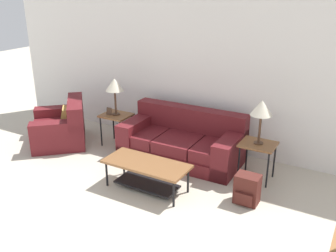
{
  "coord_description": "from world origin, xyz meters",
  "views": [
    {
      "loc": [
        2.38,
        -1.36,
        2.81
      ],
      "look_at": [
        -0.2,
        3.18,
        0.8
      ],
      "focal_mm": 40.0,
      "sensor_mm": 36.0,
      "label": 1
    }
  ],
  "objects_px": {
    "armchair": "(62,128)",
    "side_table_left": "(116,118)",
    "couch": "(182,142)",
    "side_table_right": "(258,148)",
    "table_lamp_left": "(114,85)",
    "table_lamp_right": "(262,109)",
    "backpack": "(247,189)",
    "coffee_table": "(147,170)"
  },
  "relations": [
    {
      "from": "side_table_right",
      "to": "table_lamp_right",
      "type": "relative_size",
      "value": 0.88
    },
    {
      "from": "backpack",
      "to": "table_lamp_left",
      "type": "bearing_deg",
      "value": 165.25
    },
    {
      "from": "table_lamp_left",
      "to": "table_lamp_right",
      "type": "distance_m",
      "value": 2.62
    },
    {
      "from": "armchair",
      "to": "coffee_table",
      "type": "xyz_separation_m",
      "value": [
        2.3,
        -0.66,
        0.02
      ]
    },
    {
      "from": "couch",
      "to": "side_table_right",
      "type": "distance_m",
      "value": 1.33
    },
    {
      "from": "side_table_left",
      "to": "couch",
      "type": "bearing_deg",
      "value": 4.05
    },
    {
      "from": "side_table_right",
      "to": "table_lamp_left",
      "type": "relative_size",
      "value": 0.88
    },
    {
      "from": "table_lamp_left",
      "to": "armchair",
      "type": "bearing_deg",
      "value": -156.28
    },
    {
      "from": "coffee_table",
      "to": "backpack",
      "type": "relative_size",
      "value": 2.98
    },
    {
      "from": "couch",
      "to": "side_table_right",
      "type": "relative_size",
      "value": 3.45
    },
    {
      "from": "table_lamp_left",
      "to": "table_lamp_right",
      "type": "bearing_deg",
      "value": 0.0
    },
    {
      "from": "table_lamp_right",
      "to": "backpack",
      "type": "height_order",
      "value": "table_lamp_right"
    },
    {
      "from": "couch",
      "to": "coffee_table",
      "type": "xyz_separation_m",
      "value": [
        0.03,
        -1.17,
        0.02
      ]
    },
    {
      "from": "armchair",
      "to": "table_lamp_right",
      "type": "distance_m",
      "value": 3.69
    },
    {
      "from": "armchair",
      "to": "backpack",
      "type": "relative_size",
      "value": 3.46
    },
    {
      "from": "table_lamp_left",
      "to": "table_lamp_right",
      "type": "relative_size",
      "value": 1.0
    },
    {
      "from": "couch",
      "to": "table_lamp_left",
      "type": "bearing_deg",
      "value": -175.95
    },
    {
      "from": "table_lamp_left",
      "to": "backpack",
      "type": "height_order",
      "value": "table_lamp_left"
    },
    {
      "from": "armchair",
      "to": "coffee_table",
      "type": "height_order",
      "value": "armchair"
    },
    {
      "from": "coffee_table",
      "to": "couch",
      "type": "bearing_deg",
      "value": 91.59
    },
    {
      "from": "side_table_left",
      "to": "backpack",
      "type": "relative_size",
      "value": 1.41
    },
    {
      "from": "armchair",
      "to": "coffee_table",
      "type": "relative_size",
      "value": 1.16
    },
    {
      "from": "side_table_right",
      "to": "table_lamp_left",
      "type": "bearing_deg",
      "value": 180.0
    },
    {
      "from": "coffee_table",
      "to": "table_lamp_right",
      "type": "bearing_deg",
      "value": 40.23
    },
    {
      "from": "armchair",
      "to": "table_lamp_left",
      "type": "height_order",
      "value": "table_lamp_left"
    },
    {
      "from": "armchair",
      "to": "side_table_left",
      "type": "bearing_deg",
      "value": 23.72
    },
    {
      "from": "side_table_right",
      "to": "backpack",
      "type": "relative_size",
      "value": 1.41
    },
    {
      "from": "side_table_left",
      "to": "coffee_table",
      "type": "bearing_deg",
      "value": -38.86
    },
    {
      "from": "couch",
      "to": "side_table_left",
      "type": "height_order",
      "value": "couch"
    },
    {
      "from": "armchair",
      "to": "side_table_left",
      "type": "height_order",
      "value": "armchair"
    },
    {
      "from": "side_table_left",
      "to": "table_lamp_left",
      "type": "distance_m",
      "value": 0.61
    },
    {
      "from": "side_table_left",
      "to": "side_table_right",
      "type": "bearing_deg",
      "value": 0.0
    },
    {
      "from": "couch",
      "to": "armchair",
      "type": "xyz_separation_m",
      "value": [
        -2.26,
        -0.51,
        -0.0
      ]
    },
    {
      "from": "side_table_left",
      "to": "backpack",
      "type": "xyz_separation_m",
      "value": [
        2.71,
        -0.71,
        -0.32
      ]
    },
    {
      "from": "side_table_right",
      "to": "backpack",
      "type": "bearing_deg",
      "value": -82.37
    },
    {
      "from": "couch",
      "to": "table_lamp_left",
      "type": "height_order",
      "value": "table_lamp_left"
    },
    {
      "from": "coffee_table",
      "to": "table_lamp_left",
      "type": "xyz_separation_m",
      "value": [
        -1.34,
        1.08,
        0.81
      ]
    },
    {
      "from": "armchair",
      "to": "backpack",
      "type": "bearing_deg",
      "value": -4.57
    },
    {
      "from": "couch",
      "to": "table_lamp_left",
      "type": "xyz_separation_m",
      "value": [
        -1.31,
        -0.09,
        0.84
      ]
    },
    {
      "from": "table_lamp_left",
      "to": "backpack",
      "type": "relative_size",
      "value": 1.6
    },
    {
      "from": "coffee_table",
      "to": "side_table_left",
      "type": "relative_size",
      "value": 2.11
    },
    {
      "from": "table_lamp_right",
      "to": "side_table_left",
      "type": "bearing_deg",
      "value": 180.0
    }
  ]
}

